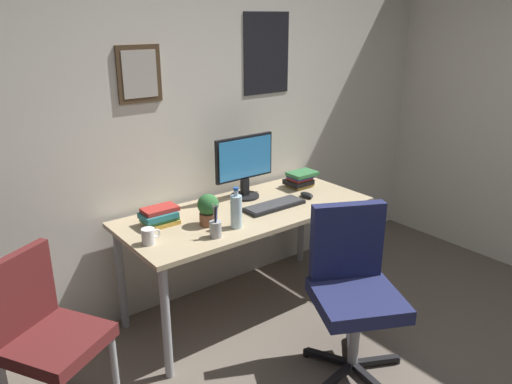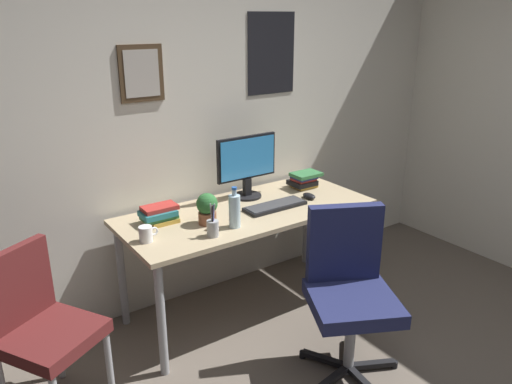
{
  "view_description": "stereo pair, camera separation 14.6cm",
  "coord_description": "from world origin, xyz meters",
  "px_view_note": "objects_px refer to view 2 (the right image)",
  "views": [
    {
      "loc": [
        -1.78,
        -0.74,
        1.93
      ],
      "look_at": [
        0.03,
        1.61,
        0.89
      ],
      "focal_mm": 35.0,
      "sensor_mm": 36.0,
      "label": 1
    },
    {
      "loc": [
        -1.66,
        -0.82,
        1.93
      ],
      "look_at": [
        0.03,
        1.61,
        0.89
      ],
      "focal_mm": 35.0,
      "sensor_mm": 36.0,
      "label": 2
    }
  ],
  "objects_px": {
    "monitor": "(247,164)",
    "computer_mouse": "(309,196)",
    "pen_cup": "(213,227)",
    "coffee_mug_near": "(146,234)",
    "office_chair": "(349,284)",
    "keyboard": "(275,206)",
    "book_stack_left": "(159,214)",
    "water_bottle": "(235,210)",
    "side_chair": "(39,322)",
    "potted_plant": "(207,208)",
    "book_stack_right": "(304,180)"
  },
  "relations": [
    {
      "from": "water_bottle",
      "to": "book_stack_left",
      "type": "xyz_separation_m",
      "value": [
        -0.34,
        0.32,
        -0.05
      ]
    },
    {
      "from": "potted_plant",
      "to": "coffee_mug_near",
      "type": "bearing_deg",
      "value": -176.27
    },
    {
      "from": "monitor",
      "to": "computer_mouse",
      "type": "xyz_separation_m",
      "value": [
        0.34,
        -0.27,
        -0.22
      ]
    },
    {
      "from": "keyboard",
      "to": "coffee_mug_near",
      "type": "relative_size",
      "value": 3.78
    },
    {
      "from": "monitor",
      "to": "computer_mouse",
      "type": "distance_m",
      "value": 0.49
    },
    {
      "from": "pen_cup",
      "to": "book_stack_left",
      "type": "height_order",
      "value": "pen_cup"
    },
    {
      "from": "water_bottle",
      "to": "potted_plant",
      "type": "xyz_separation_m",
      "value": [
        -0.11,
        0.14,
        -0.0
      ]
    },
    {
      "from": "pen_cup",
      "to": "book_stack_left",
      "type": "distance_m",
      "value": 0.4
    },
    {
      "from": "computer_mouse",
      "to": "pen_cup",
      "type": "distance_m",
      "value": 0.88
    },
    {
      "from": "keyboard",
      "to": "pen_cup",
      "type": "relative_size",
      "value": 2.15
    },
    {
      "from": "computer_mouse",
      "to": "pen_cup",
      "type": "height_order",
      "value": "pen_cup"
    },
    {
      "from": "water_bottle",
      "to": "coffee_mug_near",
      "type": "xyz_separation_m",
      "value": [
        -0.52,
        0.11,
        -0.06
      ]
    },
    {
      "from": "monitor",
      "to": "coffee_mug_near",
      "type": "relative_size",
      "value": 4.05
    },
    {
      "from": "keyboard",
      "to": "book_stack_left",
      "type": "xyz_separation_m",
      "value": [
        -0.73,
        0.21,
        0.04
      ]
    },
    {
      "from": "computer_mouse",
      "to": "pen_cup",
      "type": "xyz_separation_m",
      "value": [
        -0.87,
        -0.17,
        0.04
      ]
    },
    {
      "from": "office_chair",
      "to": "book_stack_right",
      "type": "distance_m",
      "value": 1.1
    },
    {
      "from": "computer_mouse",
      "to": "side_chair",
      "type": "bearing_deg",
      "value": -176.39
    },
    {
      "from": "keyboard",
      "to": "book_stack_right",
      "type": "bearing_deg",
      "value": 26.56
    },
    {
      "from": "water_bottle",
      "to": "side_chair",
      "type": "bearing_deg",
      "value": 179.53
    },
    {
      "from": "keyboard",
      "to": "computer_mouse",
      "type": "relative_size",
      "value": 3.91
    },
    {
      "from": "computer_mouse",
      "to": "book_stack_left",
      "type": "relative_size",
      "value": 0.49
    },
    {
      "from": "side_chair",
      "to": "potted_plant",
      "type": "distance_m",
      "value": 1.1
    },
    {
      "from": "office_chair",
      "to": "keyboard",
      "type": "bearing_deg",
      "value": 86.73
    },
    {
      "from": "computer_mouse",
      "to": "potted_plant",
      "type": "bearing_deg",
      "value": 179.13
    },
    {
      "from": "office_chair",
      "to": "water_bottle",
      "type": "height_order",
      "value": "water_bottle"
    },
    {
      "from": "book_stack_left",
      "to": "monitor",
      "type": "bearing_deg",
      "value": 6.31
    },
    {
      "from": "computer_mouse",
      "to": "pen_cup",
      "type": "relative_size",
      "value": 0.55
    },
    {
      "from": "side_chair",
      "to": "book_stack_left",
      "type": "xyz_separation_m",
      "value": [
        0.8,
        0.31,
        0.29
      ]
    },
    {
      "from": "monitor",
      "to": "computer_mouse",
      "type": "height_order",
      "value": "monitor"
    },
    {
      "from": "office_chair",
      "to": "potted_plant",
      "type": "bearing_deg",
      "value": 120.9
    },
    {
      "from": "water_bottle",
      "to": "book_stack_right",
      "type": "height_order",
      "value": "water_bottle"
    },
    {
      "from": "monitor",
      "to": "book_stack_right",
      "type": "distance_m",
      "value": 0.5
    },
    {
      "from": "computer_mouse",
      "to": "book_stack_left",
      "type": "bearing_deg",
      "value": 169.15
    },
    {
      "from": "coffee_mug_near",
      "to": "office_chair",
      "type": "bearing_deg",
      "value": -40.51
    },
    {
      "from": "computer_mouse",
      "to": "coffee_mug_near",
      "type": "distance_m",
      "value": 1.21
    },
    {
      "from": "book_stack_left",
      "to": "pen_cup",
      "type": "bearing_deg",
      "value": -65.53
    },
    {
      "from": "office_chair",
      "to": "pen_cup",
      "type": "bearing_deg",
      "value": 131.67
    },
    {
      "from": "office_chair",
      "to": "potted_plant",
      "type": "height_order",
      "value": "office_chair"
    },
    {
      "from": "computer_mouse",
      "to": "pen_cup",
      "type": "bearing_deg",
      "value": -169.15
    },
    {
      "from": "keyboard",
      "to": "computer_mouse",
      "type": "height_order",
      "value": "computer_mouse"
    },
    {
      "from": "office_chair",
      "to": "monitor",
      "type": "relative_size",
      "value": 2.07
    },
    {
      "from": "side_chair",
      "to": "pen_cup",
      "type": "relative_size",
      "value": 4.38
    },
    {
      "from": "water_bottle",
      "to": "book_stack_left",
      "type": "relative_size",
      "value": 1.12
    },
    {
      "from": "book_stack_right",
      "to": "book_stack_left",
      "type": "bearing_deg",
      "value": -179.74
    },
    {
      "from": "side_chair",
      "to": "book_stack_left",
      "type": "relative_size",
      "value": 3.87
    },
    {
      "from": "office_chair",
      "to": "potted_plant",
      "type": "distance_m",
      "value": 0.95
    },
    {
      "from": "potted_plant",
      "to": "book_stack_left",
      "type": "distance_m",
      "value": 0.3
    },
    {
      "from": "computer_mouse",
      "to": "potted_plant",
      "type": "distance_m",
      "value": 0.81
    },
    {
      "from": "side_chair",
      "to": "keyboard",
      "type": "bearing_deg",
      "value": 4.02
    },
    {
      "from": "potted_plant",
      "to": "keyboard",
      "type": "bearing_deg",
      "value": -2.29
    }
  ]
}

